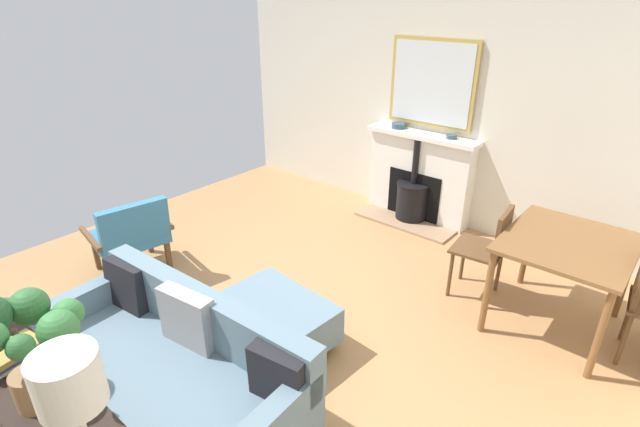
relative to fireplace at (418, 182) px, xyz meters
The scene contains 15 objects.
ground_plane 2.68m from the fireplace, ahead, with size 5.69×5.29×0.01m, color #A87A4C.
wall_left 0.89m from the fireplace, behind, with size 0.12×5.29×2.62m, color beige.
fireplace is the anchor object (origin of this frame).
mirror_over_mantel 1.09m from the fireplace, behind, with size 0.04×0.98×0.92m.
mantel_bowl_near 0.68m from the fireplace, 93.62° to the right, with size 0.16×0.16×0.06m.
mantel_bowl_far 0.68m from the fireplace, 93.41° to the left, with size 0.11×0.11×0.05m.
sofa 3.46m from the fireplace, ahead, with size 0.88×1.85×0.78m.
ottoman 2.67m from the fireplace, ahead, with size 0.73×0.87×0.36m.
armchair_accent 3.08m from the fireplace, 26.26° to the right, with size 0.76×0.68×0.77m.
console_table 4.19m from the fireplace, ahead, with size 0.33×1.66×0.79m.
table_lamp_far_end 4.33m from the fireplace, 12.43° to the left, with size 0.23×0.23×0.51m.
potted_plant 4.24m from the fireplace, ahead, with size 0.51×0.42×0.54m.
book_stack 4.19m from the fireplace, ahead, with size 0.29×0.22×0.08m.
dining_table 2.10m from the fireplace, 60.41° to the left, with size 0.98×0.86×0.75m.
dining_chair_near_fireplace 1.62m from the fireplace, 50.56° to the left, with size 0.44×0.44×0.84m.
Camera 1 is at (1.90, 2.40, 2.42)m, focal length 26.52 mm.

